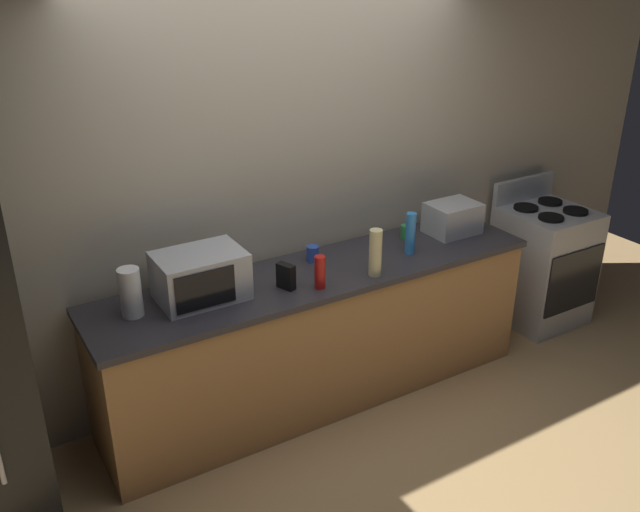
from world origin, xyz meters
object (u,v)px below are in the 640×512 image
object	(u,v)px
toaster_oven	(453,218)
paper_towel_roll	(131,293)
stove_range	(542,264)
microwave	(200,276)
bottle_spray_cleaner	(411,233)
bottle_hot_sauce	(320,272)
mug_blue	(313,254)
mug_green	(406,232)
bottle_hand_soap	(375,253)
cordless_phone	(286,276)

from	to	relation	value
toaster_oven	paper_towel_roll	distance (m)	2.22
stove_range	microwave	xyz separation A→B (m)	(-2.74, 0.05, 0.57)
microwave	bottle_spray_cleaner	distance (m)	1.38
microwave	bottle_hot_sauce	world-z (taller)	microwave
paper_towel_roll	mug_blue	xyz separation A→B (m)	(1.17, 0.10, -0.09)
mug_blue	mug_green	distance (m)	0.73
toaster_oven	bottle_hand_soap	world-z (taller)	bottle_hand_soap
toaster_oven	stove_range	bearing A→B (deg)	-3.79
bottle_hand_soap	bottle_hot_sauce	bearing A→B (deg)	175.84
bottle_hot_sauce	mug_blue	xyz separation A→B (m)	(0.15, 0.34, -0.05)
bottle_hot_sauce	mug_blue	distance (m)	0.38
toaster_oven	mug_blue	world-z (taller)	toaster_oven
bottle_hand_soap	mug_blue	distance (m)	0.43
stove_range	mug_blue	bearing A→B (deg)	175.57
mug_blue	bottle_spray_cleaner	bearing A→B (deg)	-20.21
cordless_phone	bottle_spray_cleaner	size ratio (longest dim) A/B	0.55
paper_towel_roll	bottle_hand_soap	world-z (taller)	bottle_hand_soap
bottle_hand_soap	mug_blue	bearing A→B (deg)	120.24
cordless_phone	paper_towel_roll	bearing A→B (deg)	150.07
toaster_oven	bottle_spray_cleaner	xyz separation A→B (m)	(-0.46, -0.13, 0.03)
toaster_oven	mug_green	world-z (taller)	toaster_oven
bottle_hot_sauce	stove_range	bearing A→B (deg)	5.07
microwave	toaster_oven	size ratio (longest dim) A/B	1.41
stove_range	bottle_spray_cleaner	world-z (taller)	bottle_spray_cleaner
stove_range	paper_towel_roll	size ratio (longest dim) A/B	4.00
stove_range	microwave	world-z (taller)	microwave
paper_towel_roll	bottle_hand_soap	bearing A→B (deg)	-10.82
stove_range	mug_blue	xyz separation A→B (m)	(-1.96, 0.15, 0.49)
bottle_hand_soap	microwave	bearing A→B (deg)	165.22
microwave	cordless_phone	bearing A→B (deg)	-17.07
stove_range	bottle_hand_soap	xyz separation A→B (m)	(-1.75, -0.21, 0.58)
mug_blue	cordless_phone	bearing A→B (deg)	-142.68
stove_range	mug_blue	world-z (taller)	stove_range
paper_towel_roll	mug_blue	world-z (taller)	paper_towel_roll
microwave	bottle_hot_sauce	xyz separation A→B (m)	(0.63, -0.24, -0.04)
bottle_spray_cleaner	mug_blue	distance (m)	0.64
microwave	toaster_oven	bearing A→B (deg)	0.38
paper_towel_roll	microwave	bearing A→B (deg)	-0.33
toaster_oven	bottle_hand_soap	bearing A→B (deg)	-161.90
paper_towel_roll	mug_green	xyz separation A→B (m)	(1.89, 0.10, -0.09)
stove_range	toaster_oven	size ratio (longest dim) A/B	3.18
stove_range	bottle_hot_sauce	size ratio (longest dim) A/B	5.49
microwave	paper_towel_roll	world-z (taller)	same
microwave	toaster_oven	world-z (taller)	microwave
bottle_hot_sauce	mug_green	xyz separation A→B (m)	(0.88, 0.33, -0.05)
toaster_oven	mug_blue	distance (m)	1.06
stove_range	mug_green	distance (m)	1.33
bottle_spray_cleaner	stove_range	bearing A→B (deg)	2.74
paper_towel_roll	mug_blue	bearing A→B (deg)	4.98
toaster_oven	cordless_phone	bearing A→B (deg)	-173.64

